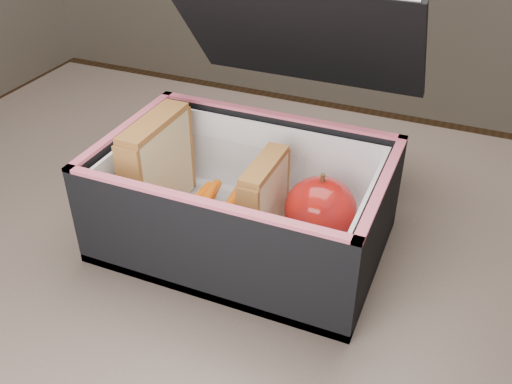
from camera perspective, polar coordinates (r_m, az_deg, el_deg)
kitchen_table at (r=0.68m, az=2.74°, el=-13.21°), size 1.20×0.80×0.75m
lunch_bag at (r=0.62m, az=-1.01°, el=0.01°), size 0.30×0.32×0.26m
plastic_tub at (r=0.64m, az=-4.59°, el=-0.46°), size 0.18×0.13×0.07m
sandwich_left at (r=0.65m, az=-9.77°, el=2.56°), size 0.03×0.11×0.12m
sandwich_right at (r=0.61m, az=0.82°, el=-0.77°), size 0.02×0.08×0.09m
carrot_sticks at (r=0.64m, az=-4.61°, el=-1.92°), size 0.05×0.14×0.03m
paper_napkin at (r=0.63m, az=5.95°, el=-4.68°), size 0.08×0.08×0.01m
red_apple at (r=0.61m, az=6.45°, el=-1.79°), size 0.09×0.09×0.08m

